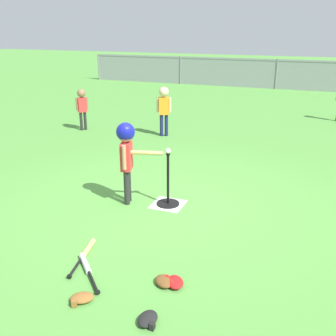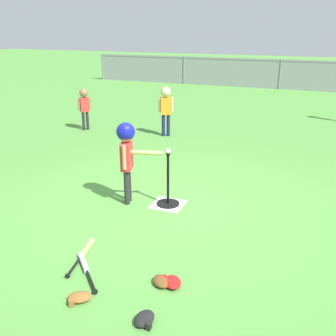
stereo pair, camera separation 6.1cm
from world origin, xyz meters
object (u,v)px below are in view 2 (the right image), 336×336
at_px(baseball_on_tee, 168,151).
at_px(glove_tossed_aside, 145,319).
at_px(batter_child, 127,147).
at_px(fielder_near_left, 84,104).
at_px(batting_tee, 168,196).
at_px(spare_bat_wood, 84,252).
at_px(glove_by_plate, 172,282).
at_px(spare_bat_silver, 85,266).
at_px(glove_near_bats, 162,281).
at_px(glove_outfield_drop, 79,297).
at_px(fielder_near_right, 166,105).

distance_m(baseball_on_tee, glove_tossed_aside, 2.50).
distance_m(batter_child, fielder_near_left, 4.45).
distance_m(baseball_on_tee, fielder_near_left, 4.73).
height_order(batting_tee, baseball_on_tee, baseball_on_tee).
distance_m(spare_bat_wood, glove_by_plate, 1.12).
height_order(batting_tee, spare_bat_silver, batting_tee).
relative_size(batting_tee, glove_tossed_aside, 3.42).
bearing_deg(batter_child, glove_near_bats, -53.33).
distance_m(fielder_near_left, glove_outfield_drop, 6.51).
bearing_deg(spare_bat_silver, batting_tee, 83.29).
distance_m(baseball_on_tee, glove_by_plate, 2.01).
relative_size(baseball_on_tee, fielder_near_right, 0.07).
bearing_deg(glove_by_plate, spare_bat_wood, 171.95).
relative_size(baseball_on_tee, spare_bat_wood, 0.10).
height_order(fielder_near_left, glove_near_bats, fielder_near_left).
bearing_deg(glove_by_plate, batter_child, 129.35).
bearing_deg(batter_child, spare_bat_silver, -78.33).
height_order(glove_by_plate, glove_tossed_aside, same).
bearing_deg(fielder_near_left, spare_bat_silver, -57.20).
relative_size(fielder_near_left, glove_by_plate, 3.65).
bearing_deg(spare_bat_silver, spare_bat_wood, 124.50).
distance_m(baseball_on_tee, glove_near_bats, 2.00).
bearing_deg(glove_by_plate, fielder_near_right, 112.87).
distance_m(glove_tossed_aside, glove_outfield_drop, 0.68).
bearing_deg(batting_tee, fielder_near_left, 136.86).
relative_size(spare_bat_wood, glove_near_bats, 2.66).
bearing_deg(batting_tee, glove_tossed_aside, -72.89).
bearing_deg(glove_near_bats, batter_child, 126.67).
distance_m(spare_bat_wood, glove_tossed_aside, 1.30).
distance_m(glove_by_plate, glove_tossed_aside, 0.57).
xyz_separation_m(batting_tee, spare_bat_wood, (-0.38, -1.55, -0.10)).
bearing_deg(batting_tee, glove_outfield_drop, -89.46).
distance_m(batter_child, glove_outfield_drop, 2.32).
xyz_separation_m(batter_child, glove_near_bats, (1.19, -1.60, -0.80)).
bearing_deg(glove_outfield_drop, glove_by_plate, 37.06).
bearing_deg(glove_tossed_aside, spare_bat_silver, 151.94).
bearing_deg(glove_tossed_aside, glove_outfield_drop, 177.21).
distance_m(glove_near_bats, glove_tossed_aside, 0.55).
distance_m(fielder_near_right, spare_bat_silver, 5.40).
bearing_deg(spare_bat_wood, batting_tee, 76.33).
relative_size(batter_child, glove_tossed_aside, 5.27).
height_order(batting_tee, fielder_near_right, fielder_near_right).
xyz_separation_m(batter_child, fielder_near_right, (-0.88, 3.57, -0.11)).
relative_size(batter_child, spare_bat_wood, 1.63).
distance_m(batting_tee, fielder_near_left, 4.75).
distance_m(baseball_on_tee, glove_outfield_drop, 2.37).
height_order(spare_bat_wood, glove_by_plate, glove_by_plate).
bearing_deg(spare_bat_silver, fielder_near_right, 103.17).
xyz_separation_m(batter_child, glove_tossed_aside, (1.25, -2.14, -0.80)).
height_order(batting_tee, glove_outfield_drop, batting_tee).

